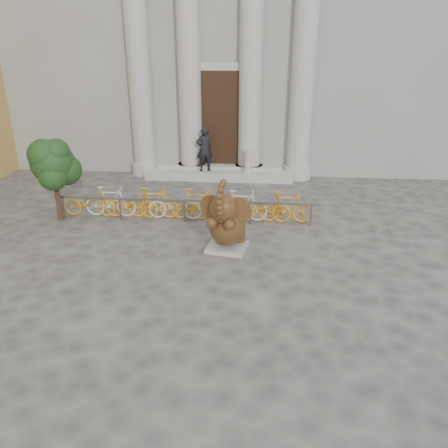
# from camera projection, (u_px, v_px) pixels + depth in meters

# --- Properties ---
(ground) EXTENTS (80.00, 80.00, 0.00)m
(ground) POSITION_uv_depth(u_px,v_px,m) (175.00, 300.00, 9.44)
(ground) COLOR #474442
(ground) RESTS_ON ground
(classical_building) EXTENTS (22.00, 10.70, 12.00)m
(classical_building) POSITION_uv_depth(u_px,v_px,m) (230.00, 26.00, 20.94)
(classical_building) COLOR gray
(classical_building) RESTS_ON ground
(entrance_steps) EXTENTS (6.00, 1.20, 0.36)m
(entrance_steps) POSITION_uv_depth(u_px,v_px,m) (219.00, 174.00, 18.03)
(entrance_steps) COLOR #A8A59E
(entrance_steps) RESTS_ON ground
(elephant_statue) EXTENTS (1.35, 1.58, 2.04)m
(elephant_statue) POSITION_uv_depth(u_px,v_px,m) (227.00, 224.00, 11.49)
(elephant_statue) COLOR #A8A59E
(elephant_statue) RESTS_ON ground
(bike_rack) EXTENTS (8.14, 0.53, 1.00)m
(bike_rack) POSITION_uv_depth(u_px,v_px,m) (185.00, 204.00, 13.66)
(bike_rack) COLOR slate
(bike_rack) RESTS_ON ground
(tree) EXTENTS (1.49, 1.36, 2.58)m
(tree) POSITION_uv_depth(u_px,v_px,m) (53.00, 164.00, 13.13)
(tree) COLOR #332114
(tree) RESTS_ON ground
(pedestrian) EXTENTS (0.76, 0.63, 1.77)m
(pedestrian) POSITION_uv_depth(u_px,v_px,m) (204.00, 149.00, 17.48)
(pedestrian) COLOR black
(pedestrian) RESTS_ON entrance_steps
(balustrade_post) EXTENTS (0.37, 0.37, 0.90)m
(balustrade_post) POSITION_uv_depth(u_px,v_px,m) (248.00, 162.00, 17.43)
(balustrade_post) COLOR #A8A59E
(balustrade_post) RESTS_ON entrance_steps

